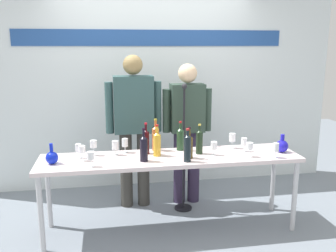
% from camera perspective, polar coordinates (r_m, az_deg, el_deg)
% --- Properties ---
extents(ground_plane, '(10.00, 10.00, 0.00)m').
position_cam_1_polar(ground_plane, '(3.96, 0.38, -15.51)').
color(ground_plane, gray).
extents(back_wall, '(4.87, 0.11, 3.00)m').
position_cam_1_polar(back_wall, '(4.85, -2.42, 8.24)').
color(back_wall, white).
rests_on(back_wall, ground).
extents(display_table, '(2.57, 0.59, 0.78)m').
position_cam_1_polar(display_table, '(3.68, 0.39, -5.63)').
color(display_table, silver).
rests_on(display_table, ground).
extents(decanter_blue_left, '(0.12, 0.12, 0.20)m').
position_cam_1_polar(decanter_blue_left, '(3.58, -17.51, -4.63)').
color(decanter_blue_left, '#0D20C0').
rests_on(decanter_blue_left, display_table).
extents(decanter_blue_right, '(0.13, 0.13, 0.19)m').
position_cam_1_polar(decanter_blue_right, '(3.96, 17.21, -2.92)').
color(decanter_blue_right, '#1E1ABE').
rests_on(decanter_blue_right, display_table).
extents(presenter_left, '(0.63, 0.22, 1.75)m').
position_cam_1_polar(presenter_left, '(4.18, -5.29, 0.77)').
color(presenter_left, '#36342F').
rests_on(presenter_left, ground).
extents(presenter_right, '(0.57, 0.22, 1.65)m').
position_cam_1_polar(presenter_right, '(4.29, 2.96, 0.09)').
color(presenter_right, '#30253F').
rests_on(presenter_right, ground).
extents(wine_bottle_0, '(0.07, 0.07, 0.32)m').
position_cam_1_polar(wine_bottle_0, '(3.65, -1.71, -2.63)').
color(wine_bottle_0, gold).
rests_on(wine_bottle_0, display_table).
extents(wine_bottle_1, '(0.07, 0.07, 0.32)m').
position_cam_1_polar(wine_bottle_1, '(3.47, 3.03, -3.27)').
color(wine_bottle_1, black).
rests_on(wine_bottle_1, display_table).
extents(wine_bottle_2, '(0.08, 0.08, 0.31)m').
position_cam_1_polar(wine_bottle_2, '(3.85, 1.91, -1.90)').
color(wine_bottle_2, '#214026').
rests_on(wine_bottle_2, display_table).
extents(wine_bottle_3, '(0.07, 0.07, 0.31)m').
position_cam_1_polar(wine_bottle_3, '(3.58, 3.29, -3.04)').
color(wine_bottle_3, '#44330D').
rests_on(wine_bottle_3, display_table).
extents(wine_bottle_4, '(0.08, 0.08, 0.32)m').
position_cam_1_polar(wine_bottle_4, '(3.48, -3.76, -3.36)').
color(wine_bottle_4, black).
rests_on(wine_bottle_4, display_table).
extents(wine_bottle_5, '(0.07, 0.07, 0.31)m').
position_cam_1_polar(wine_bottle_5, '(3.73, 4.87, -2.31)').
color(wine_bottle_5, '#1D2F1C').
rests_on(wine_bottle_5, display_table).
extents(wine_bottle_6, '(0.06, 0.06, 0.32)m').
position_cam_1_polar(wine_bottle_6, '(3.72, -3.42, -2.29)').
color(wine_bottle_6, black).
rests_on(wine_bottle_6, display_table).
extents(wine_bottle_7, '(0.07, 0.07, 0.33)m').
position_cam_1_polar(wine_bottle_7, '(3.84, -1.93, -1.75)').
color(wine_bottle_7, '#CB632D').
rests_on(wine_bottle_7, display_table).
extents(wine_glass_left_0, '(0.07, 0.07, 0.15)m').
position_cam_1_polar(wine_glass_left_0, '(3.74, -11.46, -2.78)').
color(wine_glass_left_0, white).
rests_on(wine_glass_left_0, display_table).
extents(wine_glass_left_1, '(0.06, 0.06, 0.15)m').
position_cam_1_polar(wine_glass_left_1, '(3.79, -6.68, -2.62)').
color(wine_glass_left_1, white).
rests_on(wine_glass_left_1, display_table).
extents(wine_glass_left_2, '(0.07, 0.07, 0.15)m').
position_cam_1_polar(wine_glass_left_2, '(3.72, -8.15, -2.98)').
color(wine_glass_left_2, white).
rests_on(wine_glass_left_2, display_table).
extents(wine_glass_left_3, '(0.06, 0.06, 0.14)m').
position_cam_1_polar(wine_glass_left_3, '(3.69, -13.68, -3.33)').
color(wine_glass_left_3, white).
rests_on(wine_glass_left_3, display_table).
extents(wine_glass_left_4, '(0.07, 0.07, 0.14)m').
position_cam_1_polar(wine_glass_left_4, '(3.40, -11.88, -4.54)').
color(wine_glass_left_4, white).
rests_on(wine_glass_left_4, display_table).
extents(wine_glass_left_5, '(0.06, 0.06, 0.15)m').
position_cam_1_polar(wine_glass_left_5, '(3.59, -13.15, -3.57)').
color(wine_glass_left_5, white).
rests_on(wine_glass_left_5, display_table).
extents(wine_glass_right_0, '(0.07, 0.07, 0.16)m').
position_cam_1_polar(wine_glass_right_0, '(3.98, 9.91, -1.80)').
color(wine_glass_right_0, white).
rests_on(wine_glass_right_0, display_table).
extents(wine_glass_right_1, '(0.06, 0.06, 0.15)m').
position_cam_1_polar(wine_glass_right_1, '(3.74, 16.32, -3.22)').
color(wine_glass_right_1, white).
rests_on(wine_glass_right_1, display_table).
extents(wine_glass_right_2, '(0.07, 0.07, 0.14)m').
position_cam_1_polar(wine_glass_right_2, '(3.71, 12.50, -3.08)').
color(wine_glass_right_2, white).
rests_on(wine_glass_right_2, display_table).
extents(wine_glass_right_3, '(0.06, 0.06, 0.14)m').
position_cam_1_polar(wine_glass_right_3, '(3.70, 7.11, -3.04)').
color(wine_glass_right_3, white).
rests_on(wine_glass_right_3, display_table).
extents(wine_glass_right_4, '(0.06, 0.06, 0.14)m').
position_cam_1_polar(wine_glass_right_4, '(3.89, 11.67, -2.44)').
color(wine_glass_right_4, white).
rests_on(wine_glass_right_4, display_table).
extents(microphone_stand, '(0.20, 0.20, 1.45)m').
position_cam_1_polar(microphone_stand, '(4.20, 2.42, -6.70)').
color(microphone_stand, black).
rests_on(microphone_stand, ground).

